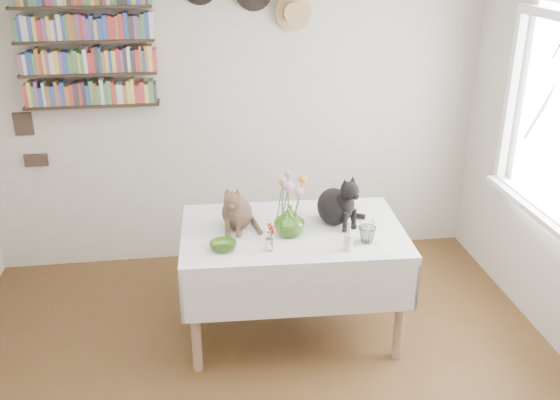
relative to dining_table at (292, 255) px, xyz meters
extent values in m
cube|color=beige|center=(-0.27, 1.23, 0.65)|extent=(4.04, 0.04, 2.54)
cube|color=white|center=(1.70, -0.24, 0.27)|extent=(0.06, 1.52, 0.06)
cube|color=white|center=(1.70, 0.49, 0.90)|extent=(0.06, 0.06, 1.20)
cube|color=white|center=(1.67, -0.24, 0.27)|extent=(0.12, 1.50, 0.04)
cube|color=white|center=(0.00, 0.00, 0.16)|extent=(1.51, 1.01, 0.06)
cylinder|color=tan|center=(-0.67, -0.37, -0.23)|extent=(0.06, 0.06, 0.73)
cylinder|color=tan|center=(0.64, -0.42, -0.23)|extent=(0.06, 0.06, 0.73)
cylinder|color=tan|center=(-0.64, 0.42, -0.23)|extent=(0.06, 0.06, 0.73)
cylinder|color=tan|center=(0.67, 0.37, -0.23)|extent=(0.06, 0.06, 0.73)
imported|color=#90CA4D|center=(-0.04, -0.08, 0.30)|extent=(0.25, 0.25, 0.21)
imported|color=#90CA4D|center=(-0.48, -0.23, 0.22)|extent=(0.22, 0.22, 0.05)
imported|color=white|center=(0.44, -0.25, 0.25)|extent=(0.14, 0.14, 0.11)
cylinder|color=white|center=(0.29, -0.35, 0.25)|extent=(0.06, 0.06, 0.11)
cylinder|color=white|center=(0.29, -0.35, 0.35)|extent=(0.02, 0.02, 0.09)
cylinder|color=white|center=(-0.20, -0.28, 0.24)|extent=(0.05, 0.05, 0.08)
cone|color=white|center=(0.52, -0.12, 0.23)|extent=(0.05, 0.05, 0.07)
sphere|color=beige|center=(0.52, -0.12, 0.28)|extent=(0.03, 0.03, 0.03)
cylinder|color=#4C7233|center=(-0.07, -0.07, 0.39)|extent=(0.01, 0.01, 0.30)
sphere|color=#CE8AA5|center=(-0.07, -0.07, 0.54)|extent=(0.07, 0.07, 0.07)
cylinder|color=#4C7233|center=(0.00, -0.10, 0.37)|extent=(0.01, 0.01, 0.26)
sphere|color=#CE8AA5|center=(0.00, -0.10, 0.50)|extent=(0.06, 0.06, 0.06)
cylinder|color=#4C7233|center=(0.02, -0.05, 0.41)|extent=(0.01, 0.01, 0.34)
sphere|color=orange|center=(0.02, -0.05, 0.58)|extent=(0.06, 0.06, 0.06)
cylinder|color=#4C7233|center=(-0.10, -0.04, 0.40)|extent=(0.01, 0.01, 0.31)
sphere|color=orange|center=(-0.10, -0.04, 0.55)|extent=(0.05, 0.05, 0.05)
cylinder|color=#4C7233|center=(-0.04, -0.03, 0.43)|extent=(0.01, 0.01, 0.37)
sphere|color=#999E93|center=(-0.04, -0.03, 0.61)|extent=(0.04, 0.04, 0.04)
cylinder|color=#4C7233|center=(-0.09, -0.11, 0.41)|extent=(0.01, 0.01, 0.33)
sphere|color=#999E93|center=(-0.09, -0.11, 0.57)|extent=(0.04, 0.04, 0.04)
cube|color=black|center=(-1.37, 1.12, 0.80)|extent=(1.00, 0.16, 0.02)
cube|color=black|center=(-1.37, 1.12, 1.04)|extent=(1.00, 0.16, 0.02)
cube|color=black|center=(-1.37, 1.12, 1.28)|extent=(1.00, 0.16, 0.02)
cube|color=black|center=(-1.37, 1.12, 1.52)|extent=(1.00, 0.16, 0.02)
cylinder|color=tan|center=(0.18, 1.17, 1.45)|extent=(0.28, 0.02, 0.28)
cylinder|color=tan|center=(0.18, 1.13, 1.45)|extent=(0.16, 0.08, 0.16)
cube|color=#38281E|center=(-1.92, 1.19, 0.65)|extent=(0.14, 0.02, 0.18)
cube|color=#38281E|center=(-1.87, 1.19, 0.35)|extent=(0.18, 0.02, 0.10)
camera|label=1|loc=(-0.62, -3.69, 2.02)|focal=40.00mm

